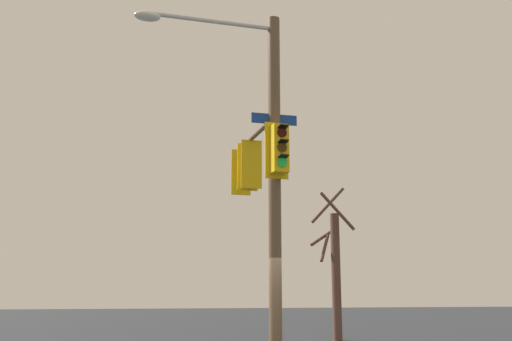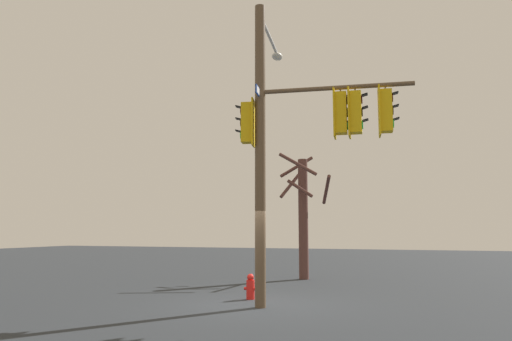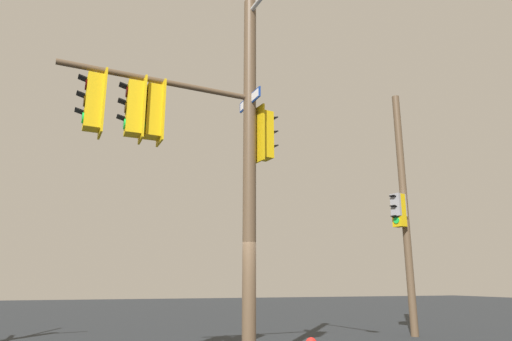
{
  "view_description": "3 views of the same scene",
  "coord_description": "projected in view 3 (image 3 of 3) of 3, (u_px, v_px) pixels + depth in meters",
  "views": [
    {
      "loc": [
        12.22,
        -1.98,
        1.87
      ],
      "look_at": [
        0.23,
        -0.2,
        4.35
      ],
      "focal_mm": 39.95,
      "sensor_mm": 36.0,
      "label": 1
    },
    {
      "loc": [
        -4.35,
        12.29,
        1.98
      ],
      "look_at": [
        -0.42,
        0.86,
        3.52
      ],
      "focal_mm": 33.25,
      "sensor_mm": 36.0,
      "label": 2
    },
    {
      "loc": [
        -3.18,
        -8.69,
        1.69
      ],
      "look_at": [
        -0.04,
        0.82,
        4.2
      ],
      "focal_mm": 31.26,
      "sensor_mm": 36.0,
      "label": 3
    }
  ],
  "objects": [
    {
      "name": "secondary_pole_assembly",
      "position": [
        403.0,
        208.0,
        15.07
      ],
      "size": [
        0.79,
        0.48,
        8.21
      ],
      "rotation": [
        0.0,
        0.0,
        3.5
      ],
      "color": "brown",
      "rests_on": "ground"
    },
    {
      "name": "main_signal_pole_assembly",
      "position": [
        213.0,
        132.0,
        9.42
      ],
      "size": [
        4.73,
        3.85,
        8.24
      ],
      "rotation": [
        0.0,
        0.0,
        3.27
      ],
      "color": "brown",
      "rests_on": "ground"
    }
  ]
}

